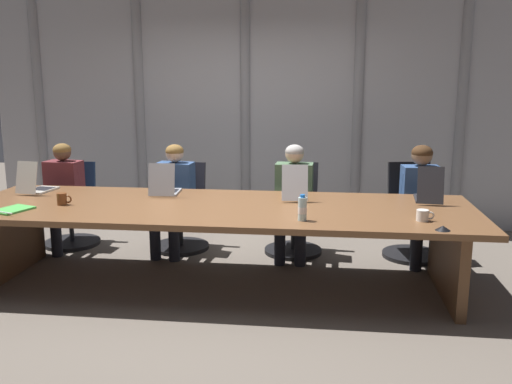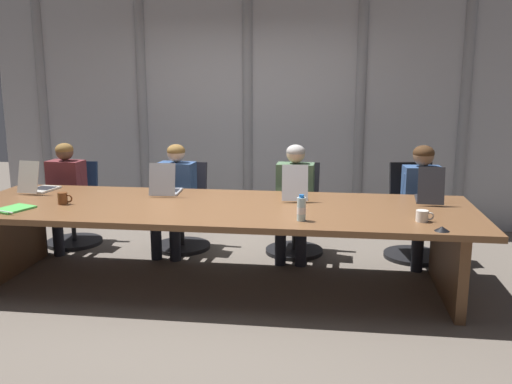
{
  "view_description": "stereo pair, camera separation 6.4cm",
  "coord_description": "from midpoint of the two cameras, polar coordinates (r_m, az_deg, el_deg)",
  "views": [
    {
      "loc": [
        0.88,
        -4.58,
        1.82
      ],
      "look_at": [
        0.32,
        0.13,
        0.83
      ],
      "focal_mm": 38.93,
      "sensor_mm": 36.0,
      "label": 1
    },
    {
      "loc": [
        0.94,
        -4.57,
        1.82
      ],
      "look_at": [
        0.32,
        0.13,
        0.83
      ],
      "focal_mm": 38.93,
      "sensor_mm": 36.0,
      "label": 2
    }
  ],
  "objects": [
    {
      "name": "ground_plane",
      "position": [
        5.01,
        -3.55,
        -9.49
      ],
      "size": [
        12.87,
        12.87,
        0.0
      ],
      "primitive_type": "plane",
      "color": "#6B6056"
    },
    {
      "name": "office_chair_left_mid",
      "position": [
        6.02,
        -7.19,
        -2.53
      ],
      "size": [
        0.6,
        0.6,
        0.91
      ],
      "rotation": [
        0.0,
        0.0,
        -1.63
      ],
      "color": "#2D2D38",
      "rests_on": "ground_plane"
    },
    {
      "name": "office_chair_center",
      "position": [
        5.83,
        4.39,
        -2.86
      ],
      "size": [
        0.6,
        0.6,
        0.93
      ],
      "rotation": [
        0.0,
        0.0,
        -1.68
      ],
      "color": "#2D2D38",
      "rests_on": "ground_plane"
    },
    {
      "name": "coffee_mug_far",
      "position": [
        5.09,
        -18.86,
        -0.62
      ],
      "size": [
        0.13,
        0.08,
        0.1
      ],
      "color": "brown",
      "rests_on": "conference_table"
    },
    {
      "name": "spiral_notepad",
      "position": [
        5.03,
        -23.34,
        -1.61
      ],
      "size": [
        0.31,
        0.36,
        0.03
      ],
      "rotation": [
        0.0,
        0.0,
        -0.35
      ],
      "color": "#4CB74C",
      "rests_on": "conference_table"
    },
    {
      "name": "laptop_left_end",
      "position": [
        5.73,
        -21.18,
        0.64
      ],
      "size": [
        0.27,
        0.42,
        0.32
      ],
      "rotation": [
        0.0,
        0.0,
        1.43
      ],
      "color": "beige",
      "rests_on": "conference_table"
    },
    {
      "name": "office_chair_right_mid",
      "position": [
        5.9,
        16.18,
        -3.09
      ],
      "size": [
        0.6,
        0.61,
        0.95
      ],
      "rotation": [
        0.0,
        0.0,
        -1.41
      ],
      "color": "black",
      "rests_on": "ground_plane"
    },
    {
      "name": "laptop_center",
      "position": [
        5.06,
        4.35,
        0.05
      ],
      "size": [
        0.26,
        0.46,
        0.33
      ],
      "rotation": [
        0.0,
        0.0,
        1.64
      ],
      "color": "#BCBCC1",
      "rests_on": "conference_table"
    },
    {
      "name": "water_bottle_primary",
      "position": [
        4.28,
        5.11,
        -1.76
      ],
      "size": [
        0.07,
        0.07,
        0.2
      ],
      "color": "silver",
      "rests_on": "conference_table"
    },
    {
      "name": "laptop_right_mid",
      "position": [
        5.14,
        17.7,
        -0.29
      ],
      "size": [
        0.26,
        0.45,
        0.33
      ],
      "rotation": [
        0.0,
        0.0,
        1.48
      ],
      "color": "#2D2D33",
      "rests_on": "conference_table"
    },
    {
      "name": "conference_table",
      "position": [
        4.82,
        -3.64,
        -2.89
      ],
      "size": [
        4.4,
        1.35,
        0.73
      ],
      "color": "brown",
      "rests_on": "ground_plane"
    },
    {
      "name": "curtain_backdrop",
      "position": [
        6.82,
        -0.22,
        9.41
      ],
      "size": [
        6.43,
        0.17,
        3.06
      ],
      "color": "#B2B2B7",
      "rests_on": "ground_plane"
    },
    {
      "name": "conference_mic_left_side",
      "position": [
        4.23,
        18.99,
        -3.59
      ],
      "size": [
        0.11,
        0.11,
        0.03
      ],
      "primitive_type": "cone",
      "color": "black",
      "rests_on": "conference_table"
    },
    {
      "name": "person_left_mid",
      "position": [
        5.81,
        -8.08,
        -0.06
      ],
      "size": [
        0.41,
        0.57,
        1.13
      ],
      "rotation": [
        0.0,
        0.0,
        -1.65
      ],
      "color": "#335184",
      "rests_on": "ground_plane"
    },
    {
      "name": "person_right_mid",
      "position": [
        5.68,
        17.12,
        -0.48
      ],
      "size": [
        0.4,
        0.57,
        1.16
      ],
      "rotation": [
        0.0,
        0.0,
        -1.48
      ],
      "color": "#335184",
      "rests_on": "ground_plane"
    },
    {
      "name": "office_chair_left_end",
      "position": [
        6.44,
        -17.88,
        -2.12
      ],
      "size": [
        0.6,
        0.6,
        0.89
      ],
      "rotation": [
        0.0,
        0.0,
        -1.5
      ],
      "color": "navy",
      "rests_on": "ground_plane"
    },
    {
      "name": "person_center",
      "position": [
        5.61,
        4.28,
        -0.3
      ],
      "size": [
        0.4,
        0.56,
        1.14
      ],
      "rotation": [
        0.0,
        0.0,
        -1.61
      ],
      "color": "#4C6B4C",
      "rests_on": "ground_plane"
    },
    {
      "name": "coffee_mug_near",
      "position": [
        4.45,
        17.14,
        -2.37
      ],
      "size": [
        0.14,
        0.09,
        0.09
      ],
      "color": "white",
      "rests_on": "conference_table"
    },
    {
      "name": "laptop_left_mid",
      "position": [
        5.29,
        -8.93,
        0.43
      ],
      "size": [
        0.27,
        0.4,
        0.31
      ],
      "rotation": [
        0.0,
        0.0,
        1.63
      ],
      "color": "#A8ADB7",
      "rests_on": "conference_table"
    },
    {
      "name": "person_left_end",
      "position": [
        6.25,
        -18.99,
        0.22
      ],
      "size": [
        0.42,
        0.57,
        1.12
      ],
      "rotation": [
        0.0,
        0.0,
        -1.67
      ],
      "color": "brown",
      "rests_on": "ground_plane"
    }
  ]
}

